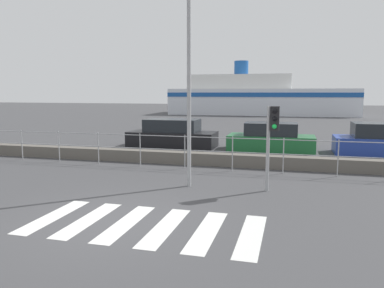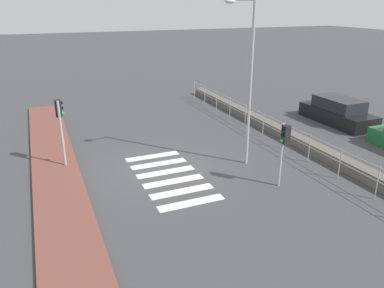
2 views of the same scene
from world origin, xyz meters
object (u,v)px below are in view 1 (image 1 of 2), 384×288
object	(u,v)px
streetlamp	(187,46)
parked_car_blue	(380,141)
traffic_light_far	(272,129)
ferry_boat	(258,97)
parked_car_black	(172,135)
parked_car_green	(271,139)

from	to	relation	value
streetlamp	parked_car_blue	bearing A→B (deg)	49.45
traffic_light_far	streetlamp	xyz separation A→B (m)	(-2.42, -0.25, 2.32)
ferry_boat	parked_car_black	world-z (taller)	ferry_boat
streetlamp	ferry_boat	world-z (taller)	ferry_boat
ferry_boat	traffic_light_far	bearing A→B (deg)	-84.30
streetlamp	parked_car_black	world-z (taller)	streetlamp
ferry_boat	parked_car_black	size ratio (longest dim) A/B	5.02
parked_car_black	parked_car_blue	world-z (taller)	parked_car_blue
traffic_light_far	ferry_boat	world-z (taller)	ferry_boat
traffic_light_far	parked_car_green	bearing A→B (deg)	93.17
streetlamp	parked_car_green	world-z (taller)	streetlamp
traffic_light_far	streetlamp	size ratio (longest dim) A/B	0.36
parked_car_green	parked_car_black	bearing A→B (deg)	180.00
parked_car_green	streetlamp	bearing A→B (deg)	-104.03
parked_car_black	parked_car_green	world-z (taller)	parked_car_black
streetlamp	parked_car_green	distance (m)	8.93
ferry_boat	parked_car_green	bearing A→B (deg)	-83.67
streetlamp	traffic_light_far	bearing A→B (deg)	5.93
parked_car_green	ferry_boat	bearing A→B (deg)	96.33
traffic_light_far	ferry_boat	xyz separation A→B (m)	(-3.83, 38.40, 0.35)
ferry_boat	parked_car_green	xyz separation A→B (m)	(3.40, -30.69, -1.55)
streetlamp	parked_car_blue	distance (m)	11.04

